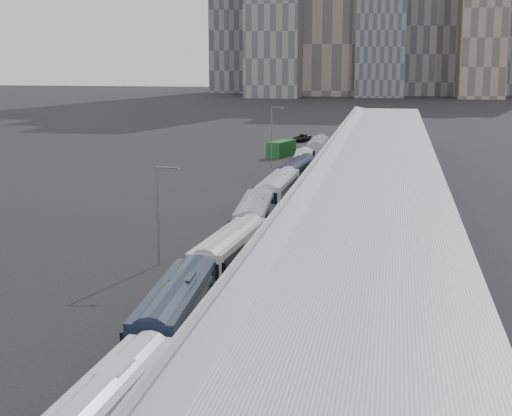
% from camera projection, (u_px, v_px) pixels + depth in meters
% --- Properties ---
extents(sidewalk, '(10.00, 170.00, 0.12)m').
position_uv_depth(sidewalk, '(336.00, 226.00, 80.18)').
color(sidewalk, gray).
rests_on(sidewalk, ground).
extents(lane_line, '(0.12, 160.00, 0.02)m').
position_uv_depth(lane_line, '(236.00, 223.00, 81.98)').
color(lane_line, gold).
rests_on(lane_line, ground).
extents(depot, '(12.45, 160.40, 7.20)m').
position_uv_depth(depot, '(377.00, 194.00, 78.83)').
color(depot, gray).
rests_on(depot, ground).
extents(bus_1, '(3.52, 13.53, 3.91)m').
position_uv_depth(bus_1, '(176.00, 319.00, 47.37)').
color(bus_1, '#162033').
rests_on(bus_1, ground).
extents(bus_2, '(3.73, 13.42, 3.87)m').
position_uv_depth(bus_2, '(230.00, 258.00, 61.43)').
color(bus_2, '#BABABC').
rests_on(bus_2, ground).
extents(bus_3, '(3.79, 13.65, 3.94)m').
position_uv_depth(bus_3, '(255.00, 222.00, 74.80)').
color(bus_3, gray).
rests_on(bus_3, ground).
extents(bus_4, '(3.13, 13.87, 4.04)m').
position_uv_depth(bus_4, '(278.00, 195.00, 88.65)').
color(bus_4, '#B7B9C2').
rests_on(bus_4, ground).
extents(bus_5, '(3.90, 13.77, 3.97)m').
position_uv_depth(bus_5, '(297.00, 177.00, 101.92)').
color(bus_5, black).
rests_on(bus_5, ground).
extents(bus_6, '(3.45, 12.47, 3.60)m').
position_uv_depth(bus_6, '(303.00, 166.00, 113.00)').
color(bus_6, silver).
rests_on(bus_6, ground).
extents(bus_7, '(2.90, 13.04, 3.80)m').
position_uv_depth(bus_7, '(318.00, 151.00, 129.77)').
color(bus_7, gray).
rests_on(bus_7, ground).
extents(tree_0, '(1.02, 1.02, 4.04)m').
position_uv_depth(tree_0, '(184.00, 397.00, 32.54)').
color(tree_0, black).
rests_on(tree_0, ground).
extents(tree_1, '(2.33, 2.33, 4.92)m').
position_uv_depth(tree_1, '(263.00, 249.00, 55.68)').
color(tree_1, black).
rests_on(tree_1, ground).
extents(tree_2, '(1.47, 1.47, 4.03)m').
position_uv_depth(tree_2, '(310.00, 192.00, 81.71)').
color(tree_2, black).
rests_on(tree_2, ground).
extents(tree_3, '(2.54, 2.54, 4.76)m').
position_uv_depth(tree_3, '(324.00, 161.00, 103.72)').
color(tree_3, black).
rests_on(tree_3, ground).
extents(tree_4, '(1.82, 1.82, 3.94)m').
position_uv_depth(tree_4, '(339.00, 145.00, 126.28)').
color(tree_4, black).
rests_on(tree_4, ground).
extents(tree_5, '(2.45, 2.45, 4.73)m').
position_uv_depth(tree_5, '(345.00, 129.00, 147.69)').
color(tree_5, black).
rests_on(tree_5, ground).
extents(street_lamp_near, '(2.04, 0.22, 8.37)m').
position_uv_depth(street_lamp_near, '(160.00, 208.00, 64.71)').
color(street_lamp_near, '#59595E').
rests_on(street_lamp_near, ground).
extents(street_lamp_far, '(2.04, 0.22, 9.52)m').
position_uv_depth(street_lamp_far, '(273.00, 133.00, 120.63)').
color(street_lamp_far, '#59595E').
rests_on(street_lamp_far, ground).
extents(shipping_container, '(4.42, 7.14, 2.72)m').
position_uv_depth(shipping_container, '(281.00, 149.00, 135.22)').
color(shipping_container, '#14431A').
rests_on(shipping_container, ground).
extents(suv, '(3.74, 5.79, 1.48)m').
position_uv_depth(suv, '(302.00, 138.00, 158.78)').
color(suv, black).
rests_on(suv, ground).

